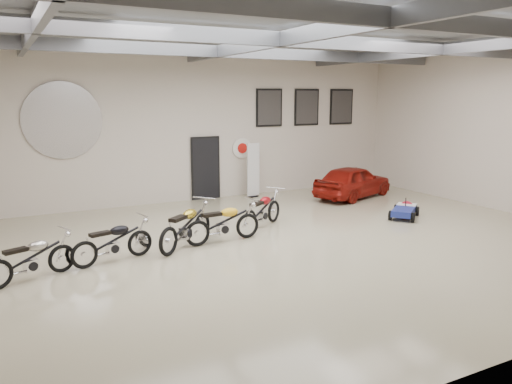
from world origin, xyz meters
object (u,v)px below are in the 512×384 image
go_kart (405,207)px  motorcycle_black (113,241)px  vintage_car (353,181)px  motorcycle_silver (30,258)px  motorcycle_red (262,210)px  motorcycle_yellow (223,222)px  banner_stand (253,170)px  motorcycle_gold (186,225)px

go_kart → motorcycle_black: bearing=143.9°
vintage_car → go_kart: bearing=152.8°
motorcycle_silver → motorcycle_red: size_ratio=0.92×
motorcycle_black → motorcycle_yellow: (2.70, 0.28, 0.03)m
motorcycle_silver → motorcycle_black: 1.68m
motorcycle_red → vintage_car: bearing=-8.9°
banner_stand → motorcycle_gold: (-4.13, -4.60, -0.41)m
go_kart → motorcycle_red: bearing=131.3°
motorcycle_silver → motorcycle_red: (5.83, 1.44, 0.04)m
motorcycle_gold → motorcycle_black: bearing=151.9°
banner_stand → motorcycle_red: (-1.69, -3.84, -0.45)m
motorcycle_black → motorcycle_silver: bearing=179.4°
banner_stand → motorcycle_red: banner_stand is taller
banner_stand → motorcycle_black: 7.67m
motorcycle_yellow → motorcycle_red: motorcycle_yellow is taller
vintage_car → banner_stand: bearing=41.7°
motorcycle_black → motorcycle_red: bearing=0.1°
motorcycle_yellow → go_kart: (5.82, -0.10, -0.22)m
motorcycle_black → motorcycle_gold: motorcycle_gold is taller
motorcycle_yellow → vintage_car: vintage_car is taller
banner_stand → vintage_car: banner_stand is taller
banner_stand → motorcycle_black: size_ratio=1.04×
motorcycle_yellow → motorcycle_black: bearing=-177.7°
motorcycle_black → vintage_car: bearing=5.6°
motorcycle_gold → motorcycle_red: bearing=-20.3°
motorcycle_red → vintage_car: size_ratio=0.57×
motorcycle_gold → motorcycle_red: 2.55m
motorcycle_red → motorcycle_silver: bearing=160.8°
motorcycle_black → motorcycle_gold: 1.78m
banner_stand → vintage_car: size_ratio=0.56×
banner_stand → go_kart: bearing=-72.0°
motorcycle_silver → go_kart: bearing=-17.7°
go_kart → vintage_car: size_ratio=0.47×
motorcycle_silver → vintage_car: (10.58, 3.57, 0.11)m
motorcycle_silver → motorcycle_gold: 3.46m
motorcycle_black → motorcycle_red: (4.19, 1.05, 0.03)m
motorcycle_red → go_kart: bearing=-44.4°
motorcycle_red → go_kart: size_ratio=1.22×
motorcycle_silver → motorcycle_gold: (3.39, 0.68, 0.07)m
motorcycle_silver → motorcycle_black: motorcycle_black is taller
go_kart → motorcycle_yellow: bearing=141.7°
motorcycle_gold → motorcycle_yellow: (0.95, -0.01, -0.03)m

